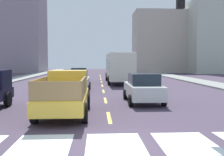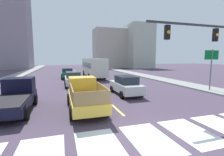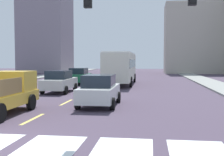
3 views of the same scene
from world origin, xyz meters
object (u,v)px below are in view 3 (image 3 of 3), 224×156
Objects in this scene: sedan_near_right at (99,90)px; sedan_far at (59,81)px; city_bus at (121,66)px; pickup_stakebed at (2,94)px; sedan_near_left at (79,76)px.

sedan_far is (-4.29, 6.22, 0.00)m from sedan_near_right.
sedan_far is at bearing 125.29° from sedan_near_right.
city_bus reaches higher than sedan_near_right.
city_bus is 14.47m from sedan_near_right.
city_bus reaches higher than pickup_stakebed.
city_bus is 2.45× the size of sedan_near_left.
pickup_stakebed is 17.12m from sedan_near_left.
sedan_far is at bearing 93.05° from pickup_stakebed.
sedan_near_right is at bearing -56.36° from sedan_far.
sedan_near_right is 1.00× the size of sedan_far.
sedan_far is (-0.13, 9.16, -0.08)m from pickup_stakebed.
sedan_near_left is at bearing -177.01° from city_bus.
city_bus is at bearing 91.76° from sedan_near_right.
city_bus is (3.90, 17.36, 1.02)m from pickup_stakebed.
sedan_near_left is at bearing 94.04° from pickup_stakebed.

